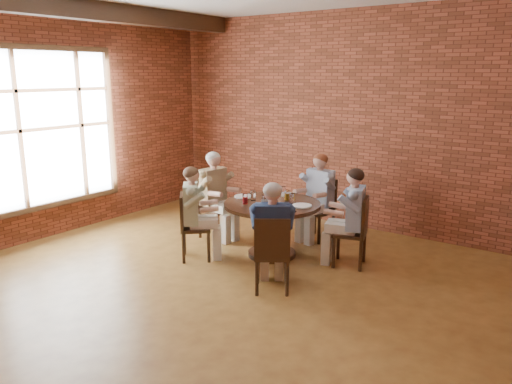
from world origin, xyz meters
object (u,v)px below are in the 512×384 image
Objects in this scene: diner_a at (351,218)px; diner_b at (318,197)px; dining_table at (272,218)px; chair_a at (356,229)px; diner_d at (195,214)px; diner_e at (272,237)px; chair_c at (212,205)px; smartphone at (291,212)px; chair_e at (272,251)px; chair_d at (190,224)px; diner_c at (216,196)px; chair_b at (321,206)px.

diner_b is at bearing -145.36° from diner_a.
dining_table is 1.01m from diner_b.
chair_a is 2.11m from diner_d.
diner_e is (-0.46, -1.24, 0.14)m from chair_a.
chair_c is at bearing -102.90° from diner_a.
dining_table is 1.02× the size of diner_e.
chair_a is 0.89m from smartphone.
diner_e is at bearing -90.00° from chair_e.
chair_c is 2.11m from diner_e.
diner_b reaches higher than chair_a.
dining_table is 1.13m from chair_a.
diner_a is 1.01× the size of diner_e.
smartphone is (0.46, -0.26, 0.23)m from dining_table.
diner_b is (-0.86, 0.68, 0.01)m from diner_a.
diner_b is 1.45× the size of chair_d.
diner_c is at bearing 172.71° from dining_table.
diner_c is at bearing -137.67° from diner_b.
diner_d reaches higher than dining_table.
diner_d is (0.43, -0.84, 0.13)m from chair_c.
chair_a is 0.71× the size of diner_a.
chair_a is 2.28m from chair_c.
chair_a is 2.18m from chair_d.
diner_e is at bearing -51.69° from smartphone.
diner_d is at bearing -43.59° from diner_e.
chair_e is (-0.34, -1.28, -0.15)m from diner_a.
chair_e reaches higher than chair_d.
diner_b is (0.15, 0.99, 0.12)m from dining_table.
chair_c is 2.18m from chair_e.
diner_e reaches higher than dining_table.
chair_b is 0.72× the size of diner_e.
chair_c is 1.02× the size of chair_e.
diner_a reaches higher than chair_d.
diner_c reaches higher than chair_d.
diner_b is (-0.01, -0.08, 0.15)m from chair_b.
chair_b is (-0.92, 0.74, 0.00)m from chair_a.
chair_e is (1.78, -1.12, -0.16)m from diner_c.
smartphone is at bearing -111.43° from chair_d.
smartphone is at bearing -110.11° from diner_e.
chair_c is 0.71× the size of diner_c.
chair_b is at bearing -46.74° from diner_c.
diner_c is at bearing -90.00° from chair_c.
smartphone is (-0.55, -0.56, 0.11)m from diner_a.
chair_a is 6.90× the size of smartphone.
diner_c is at bearing -19.13° from diner_d.
diner_a is at bearing -78.77° from chair_c.
diner_e is 9.66× the size of smartphone.
diner_e is (1.44, -0.18, 0.15)m from chair_d.
diner_d reaches higher than chair_e.
chair_c is at bearing -169.82° from smartphone.
diner_c is (0.08, -0.01, 0.15)m from chair_c.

